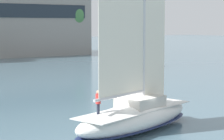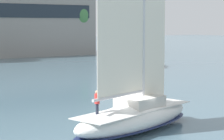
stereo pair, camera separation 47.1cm
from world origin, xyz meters
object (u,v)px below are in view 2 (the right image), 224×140
at_px(channel_buoy, 121,90).
at_px(sailboat_moored_mid_channel, 157,63).
at_px(sailboat_main, 135,114).
at_px(tree_shore_center, 78,15).

bearing_deg(channel_buoy, sailboat_moored_mid_channel, 44.37).
distance_m(sailboat_main, sailboat_moored_mid_channel, 47.80).
xyz_separation_m(tree_shore_center, sailboat_moored_mid_channel, (-3.50, -35.58, -9.08)).
relative_size(sailboat_main, channel_buoy, 7.77).
relative_size(sailboat_moored_mid_channel, channel_buoy, 4.82).
xyz_separation_m(tree_shore_center, channel_buoy, (-27.77, -59.32, -8.93)).
height_order(sailboat_main, sailboat_moored_mid_channel, sailboat_main).
bearing_deg(sailboat_main, tree_shore_center, 63.99).
bearing_deg(sailboat_moored_mid_channel, sailboat_main, -131.12).
distance_m(tree_shore_center, channel_buoy, 66.10).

